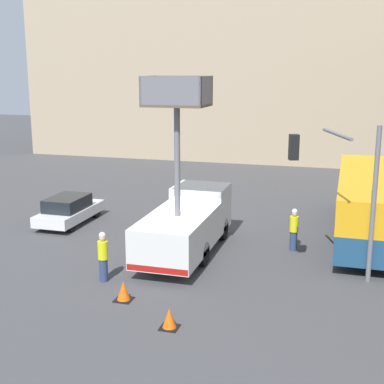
# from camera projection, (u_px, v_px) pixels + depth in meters

# --- Properties ---
(ground_plane) EXTENTS (120.00, 120.00, 0.00)m
(ground_plane) POSITION_uv_depth(u_px,v_px,m) (186.00, 252.00, 23.23)
(ground_plane) COLOR #424244
(building_backdrop_far) EXTENTS (44.00, 10.00, 18.94)m
(building_backdrop_far) POSITION_uv_depth(u_px,v_px,m) (278.00, 49.00, 46.86)
(building_backdrop_far) COLOR tan
(building_backdrop_far) RESTS_ON ground_plane
(utility_truck) EXTENTS (2.44, 7.14, 7.52)m
(utility_truck) POSITION_uv_depth(u_px,v_px,m) (187.00, 220.00, 22.82)
(utility_truck) COLOR silver
(utility_truck) RESTS_ON ground_plane
(city_bus) EXTENTS (2.59, 11.50, 2.99)m
(city_bus) POSITION_uv_depth(u_px,v_px,m) (366.00, 200.00, 25.18)
(city_bus) COLOR navy
(city_bus) RESTS_ON ground_plane
(traffic_light_pole) EXTENTS (3.15, 2.90, 5.85)m
(traffic_light_pole) POSITION_uv_depth(u_px,v_px,m) (345.00, 179.00, 19.13)
(traffic_light_pole) COLOR slate
(traffic_light_pole) RESTS_ON ground_plane
(road_worker_near_truck) EXTENTS (0.38, 0.38, 1.92)m
(road_worker_near_truck) POSITION_uv_depth(u_px,v_px,m) (103.00, 257.00, 19.87)
(road_worker_near_truck) COLOR navy
(road_worker_near_truck) RESTS_ON ground_plane
(road_worker_directing) EXTENTS (0.38, 0.38, 1.89)m
(road_worker_directing) POSITION_uv_depth(u_px,v_px,m) (294.00, 230.00, 23.29)
(road_worker_directing) COLOR navy
(road_worker_directing) RESTS_ON ground_plane
(traffic_cone_near_truck) EXTENTS (0.60, 0.60, 0.69)m
(traffic_cone_near_truck) POSITION_uv_depth(u_px,v_px,m) (123.00, 291.00, 18.35)
(traffic_cone_near_truck) COLOR black
(traffic_cone_near_truck) RESTS_ON ground_plane
(traffic_cone_mid_road) EXTENTS (0.57, 0.57, 0.65)m
(traffic_cone_mid_road) POSITION_uv_depth(u_px,v_px,m) (169.00, 319.00, 16.38)
(traffic_cone_mid_road) COLOR black
(traffic_cone_mid_road) RESTS_ON ground_plane
(parked_car_curbside) EXTENTS (1.85, 4.36, 1.45)m
(parked_car_curbside) POSITION_uv_depth(u_px,v_px,m) (69.00, 210.00, 27.41)
(parked_car_curbside) COLOR silver
(parked_car_curbside) RESTS_ON ground_plane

